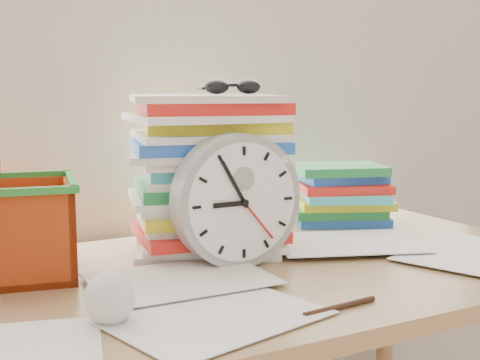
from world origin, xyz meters
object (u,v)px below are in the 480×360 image
clock (237,200)px  desk (225,312)px  paper_stack (210,173)px  book_stack (345,194)px

clock → desk: bearing=-144.1°
desk → paper_stack: size_ratio=4.38×
paper_stack → desk: bearing=-107.8°
desk → paper_stack: bearing=72.2°
paper_stack → clock: 0.14m
desk → clock: 0.21m
paper_stack → book_stack: bearing=10.1°
book_stack → desk: bearing=-152.3°
book_stack → paper_stack: bearing=-169.9°
desk → book_stack: size_ratio=5.68×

